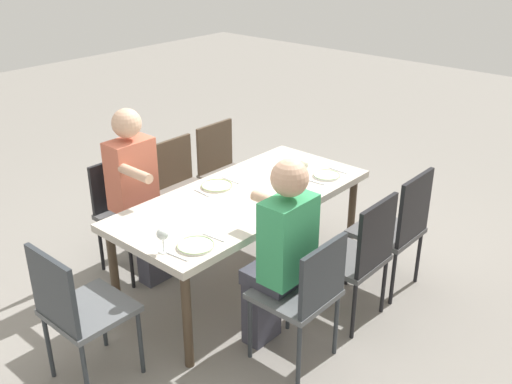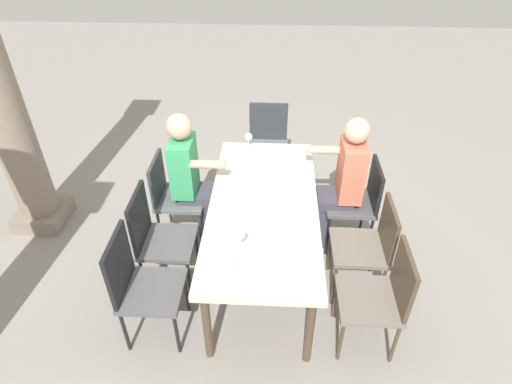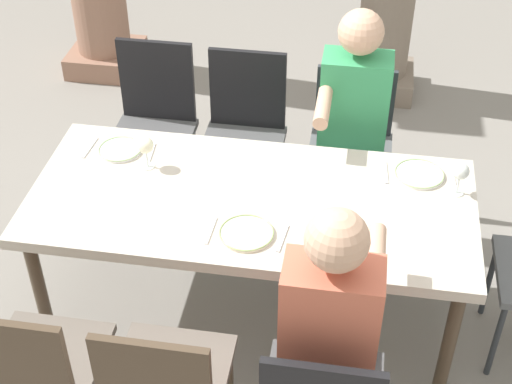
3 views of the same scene
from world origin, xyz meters
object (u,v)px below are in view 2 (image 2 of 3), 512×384
Objects in this scene: chair_mid_north at (157,235)px; plate_0 at (224,262)px; chair_east_south at (359,199)px; chair_head_east at (268,140)px; dining_table at (263,210)px; wine_glass_0 at (240,235)px; chair_mid_south at (369,243)px; plate_1 at (294,202)px; chair_west_north at (139,283)px; plate_2 at (237,155)px; wine_glass_2 at (249,137)px; diner_woman_green at (192,176)px; chair_west_south at (382,294)px; chair_east_north at (173,193)px; diner_man_white at (342,181)px.

chair_mid_north is 0.82m from plate_0.
chair_head_east is (0.99, 0.85, 0.02)m from chair_east_south.
chair_east_south is (0.40, -0.85, -0.16)m from dining_table.
wine_glass_0 is (-0.32, -0.71, 0.33)m from chair_mid_north.
chair_mid_south is 1.11m from wine_glass_0.
chair_mid_south is 0.68m from plate_1.
chair_west_north reaches higher than chair_mid_north.
dining_table is at bearing -16.22° from wine_glass_0.
wine_glass_2 is at bearing -31.67° from plate_2.
wine_glass_2 is at bearing -44.51° from diner_woman_green.
chair_west_north is 1.72m from chair_west_south.
plate_1 is (0.71, 0.61, 0.24)m from chair_west_south.
chair_east_south is at bearing -139.38° from chair_head_east.
chair_mid_north is at bearing 179.24° from chair_east_north.
chair_head_east reaches higher than chair_mid_south.
chair_mid_south is at bearing -179.89° from chair_east_south.
plate_0 is (-1.07, -0.61, 0.23)m from chair_east_north.
chair_mid_north is at bearing 73.54° from chair_west_south.
chair_west_south is at bearing -139.19° from plate_1.
wine_glass_0 is 0.69× the size of plate_2.
diner_woman_green is (0.58, 1.51, 0.20)m from chair_mid_south.
chair_west_south is at bearing -122.51° from chair_east_north.
plate_1 is at bearing -112.68° from diner_woman_green.
chair_east_south is 1.52m from diner_woman_green.
wine_glass_2 is at bearing 1.23° from wine_glass_0.
diner_woman_green reaches higher than chair_head_east.
dining_table is 2.24× the size of chair_east_south.
plate_0 is 0.22m from wine_glass_0.
wine_glass_2 is at bearing 64.75° from chair_east_south.
chair_east_north is at bearing 89.16° from diner_woman_green.
chair_west_north is 1.79m from chair_mid_south.
plate_1 is (0.02, -0.24, 0.07)m from dining_table.
chair_west_south is 1.02× the size of chair_east_south.
chair_head_east is 0.70× the size of diner_woman_green.
chair_west_north is at bearing 179.51° from chair_east_north.
plate_0 and plate_2 have the same top height.
chair_west_south reaches higher than plate_0.
wine_glass_0 is (-1.90, 0.15, 0.32)m from chair_head_east.
chair_west_south is 3.96× the size of plate_2.
diner_man_white reaches higher than plate_1.
diner_woman_green is 1.05m from wine_glass_0.
chair_west_south is 5.70× the size of wine_glass_0.
diner_man_white is at bearing 9.10° from chair_west_south.
dining_table is at bearing -121.16° from diner_woman_green.
wine_glass_0 is (-0.51, 0.15, 0.18)m from dining_table.
chair_east_south is 5.58× the size of wine_glass_0.
wine_glass_2 is (-0.51, 0.18, 0.32)m from chair_head_east.
dining_table is 0.72m from plate_0.
diner_woman_green is 8.49× the size of wine_glass_2.
plate_2 is (0.32, 1.13, 0.23)m from chair_east_south.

